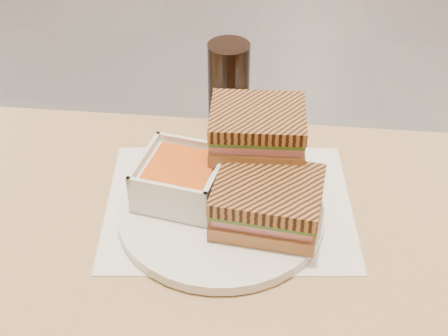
# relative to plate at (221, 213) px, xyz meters

# --- Properties ---
(tray_liner) EXTENTS (0.35, 0.28, 0.00)m
(tray_liner) POSITION_rel_plate_xyz_m (0.01, 0.03, -0.01)
(tray_liner) COLOR white
(tray_liner) RESTS_ON main_table
(plate) EXTENTS (0.27, 0.27, 0.01)m
(plate) POSITION_rel_plate_xyz_m (0.00, 0.00, 0.00)
(plate) COLOR white
(plate) RESTS_ON tray_liner
(soup_bowl) EXTENTS (0.13, 0.13, 0.06)m
(soup_bowl) POSITION_rel_plate_xyz_m (-0.06, 0.02, 0.03)
(soup_bowl) COLOR white
(soup_bowl) RESTS_ON plate
(panini_lower) EXTENTS (0.14, 0.13, 0.06)m
(panini_lower) POSITION_rel_plate_xyz_m (0.06, -0.02, 0.04)
(panini_lower) COLOR #AF7541
(panini_lower) RESTS_ON plate
(panini_upper) EXTENTS (0.13, 0.11, 0.06)m
(panini_upper) POSITION_rel_plate_xyz_m (0.04, 0.07, 0.09)
(panini_upper) COLOR #AF7541
(panini_upper) RESTS_ON panini_lower
(cola_glass) EXTENTS (0.06, 0.06, 0.14)m
(cola_glass) POSITION_rel_plate_xyz_m (-0.01, 0.23, 0.06)
(cola_glass) COLOR black
(cola_glass) RESTS_ON main_table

